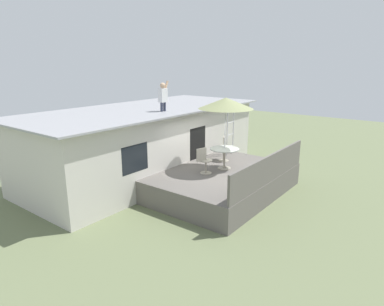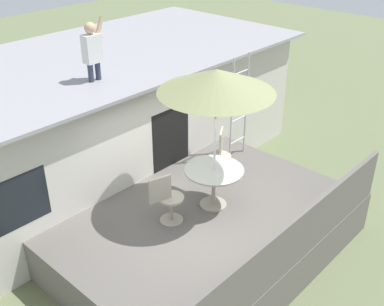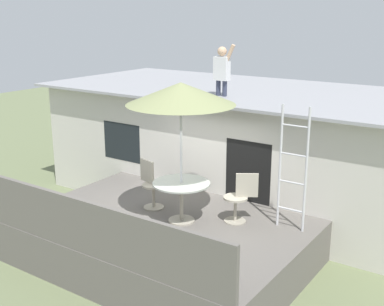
{
  "view_description": "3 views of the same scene",
  "coord_description": "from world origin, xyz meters",
  "px_view_note": "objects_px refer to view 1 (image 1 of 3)",
  "views": [
    {
      "loc": [
        -9.55,
        -6.02,
        4.49
      ],
      "look_at": [
        -0.3,
        1.04,
        1.34
      ],
      "focal_mm": 31.34,
      "sensor_mm": 36.0,
      "label": 1
    },
    {
      "loc": [
        -5.11,
        -4.44,
        5.71
      ],
      "look_at": [
        0.46,
        0.7,
        1.55
      ],
      "focal_mm": 44.28,
      "sensor_mm": 36.0,
      "label": 2
    },
    {
      "loc": [
        5.23,
        -6.82,
        4.48
      ],
      "look_at": [
        0.16,
        0.58,
        1.95
      ],
      "focal_mm": 46.67,
      "sensor_mm": 36.0,
      "label": 3
    }
  ],
  "objects_px": {
    "step_ladder": "(230,129)",
    "patio_chair_left": "(204,161)",
    "patio_umbrella": "(226,103)",
    "person_figure": "(163,95)",
    "patio_chair_right": "(224,149)",
    "patio_table": "(225,153)"
  },
  "relations": [
    {
      "from": "step_ladder",
      "to": "person_figure",
      "type": "height_order",
      "value": "person_figure"
    },
    {
      "from": "step_ladder",
      "to": "patio_chair_left",
      "type": "relative_size",
      "value": 2.39
    },
    {
      "from": "patio_table",
      "to": "patio_chair_left",
      "type": "height_order",
      "value": "patio_chair_left"
    },
    {
      "from": "patio_chair_left",
      "to": "patio_chair_right",
      "type": "distance_m",
      "value": 1.81
    },
    {
      "from": "patio_umbrella",
      "to": "person_figure",
      "type": "height_order",
      "value": "person_figure"
    },
    {
      "from": "patio_umbrella",
      "to": "patio_table",
      "type": "bearing_deg",
      "value": 90.0
    },
    {
      "from": "patio_table",
      "to": "patio_chair_right",
      "type": "relative_size",
      "value": 1.13
    },
    {
      "from": "patio_table",
      "to": "patio_chair_right",
      "type": "xyz_separation_m",
      "value": [
        0.87,
        0.58,
        -0.13
      ]
    },
    {
      "from": "patio_chair_right",
      "to": "patio_umbrella",
      "type": "bearing_deg",
      "value": -0.0
    },
    {
      "from": "person_figure",
      "to": "patio_chair_left",
      "type": "distance_m",
      "value": 2.98
    },
    {
      "from": "patio_umbrella",
      "to": "patio_chair_left",
      "type": "distance_m",
      "value": 2.11
    },
    {
      "from": "step_ladder",
      "to": "patio_chair_left",
      "type": "xyz_separation_m",
      "value": [
        -2.66,
        -0.59,
        -0.64
      ]
    },
    {
      "from": "person_figure",
      "to": "patio_umbrella",
      "type": "bearing_deg",
      "value": -75.75
    },
    {
      "from": "patio_umbrella",
      "to": "person_figure",
      "type": "bearing_deg",
      "value": 104.25
    },
    {
      "from": "person_figure",
      "to": "patio_chair_left",
      "type": "xyz_separation_m",
      "value": [
        -0.3,
        -2.1,
        -2.09
      ]
    },
    {
      "from": "patio_umbrella",
      "to": "patio_chair_right",
      "type": "relative_size",
      "value": 2.76
    },
    {
      "from": "patio_table",
      "to": "patio_umbrella",
      "type": "xyz_separation_m",
      "value": [
        0.0,
        -0.0,
        1.76
      ]
    },
    {
      "from": "patio_umbrella",
      "to": "patio_chair_left",
      "type": "height_order",
      "value": "patio_umbrella"
    },
    {
      "from": "patio_umbrella",
      "to": "patio_chair_right",
      "type": "distance_m",
      "value": 2.16
    },
    {
      "from": "step_ladder",
      "to": "patio_umbrella",
      "type": "bearing_deg",
      "value": -154.52
    },
    {
      "from": "patio_table",
      "to": "patio_chair_right",
      "type": "bearing_deg",
      "value": 33.55
    },
    {
      "from": "patio_table",
      "to": "person_figure",
      "type": "xyz_separation_m",
      "value": [
        -0.6,
        2.35,
        1.96
      ]
    }
  ]
}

